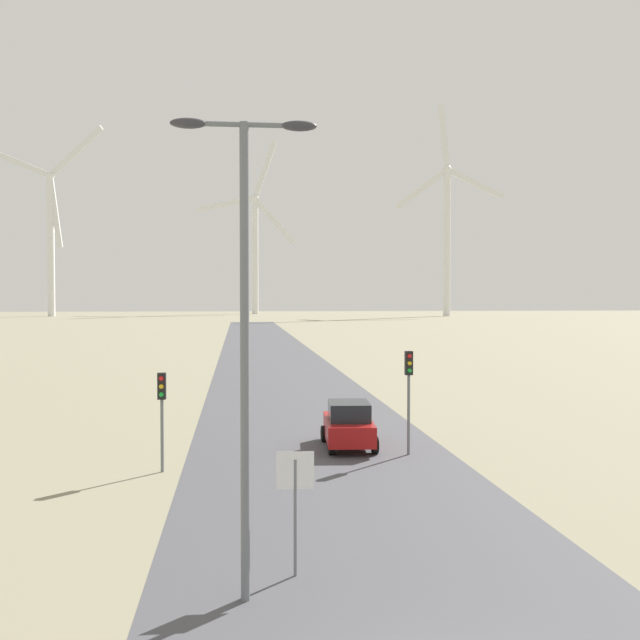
{
  "coord_description": "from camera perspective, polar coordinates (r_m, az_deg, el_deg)",
  "views": [
    {
      "loc": [
        -3.04,
        -10.07,
        5.95
      ],
      "look_at": [
        0.0,
        18.0,
        5.08
      ],
      "focal_mm": 42.0,
      "sensor_mm": 36.0,
      "label": 1
    }
  ],
  "objects": [
    {
      "name": "traffic_light_post_near_left",
      "position": [
        26.03,
        -11.96,
        -5.93
      ],
      "size": [
        0.28,
        0.33,
        3.38
      ],
      "color": "slate",
      "rests_on": "ground"
    },
    {
      "name": "wind_turbine_center",
      "position": [
        235.54,
        9.65,
        7.13
      ],
      "size": [
        35.25,
        2.75,
        65.15
      ],
      "color": "white",
      "rests_on": "ground"
    },
    {
      "name": "wind_turbine_left",
      "position": [
        265.14,
        -4.96,
        6.04
      ],
      "size": [
        34.3,
        5.86,
        60.4
      ],
      "color": "white",
      "rests_on": "ground"
    },
    {
      "name": "road_surface",
      "position": [
        58.45,
        -3.18,
        -4.07
      ],
      "size": [
        10.0,
        240.0,
        0.01
      ],
      "color": "#47474C",
      "rests_on": "ground"
    },
    {
      "name": "car_approaching",
      "position": [
        29.79,
        2.19,
        -7.97
      ],
      "size": [
        2.08,
        4.21,
        1.83
      ],
      "color": "maroon",
      "rests_on": "ground"
    },
    {
      "name": "streetlamp",
      "position": [
        14.56,
        -5.77,
        1.54
      ],
      "size": [
        2.82,
        0.32,
        9.37
      ],
      "color": "slate",
      "rests_on": "ground"
    },
    {
      "name": "stop_sign_near",
      "position": [
        16.29,
        -1.9,
        -12.74
      ],
      "size": [
        0.81,
        0.07,
        2.67
      ],
      "color": "slate",
      "rests_on": "ground"
    },
    {
      "name": "wind_turbine_far_left",
      "position": [
        244.53,
        -19.83,
        6.66
      ],
      "size": [
        36.95,
        13.41,
        57.39
      ],
      "color": "white",
      "rests_on": "ground"
    },
    {
      "name": "traffic_light_post_near_right",
      "position": [
        28.38,
        6.78,
        -4.47
      ],
      "size": [
        0.28,
        0.34,
        3.92
      ],
      "color": "slate",
      "rests_on": "ground"
    }
  ]
}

